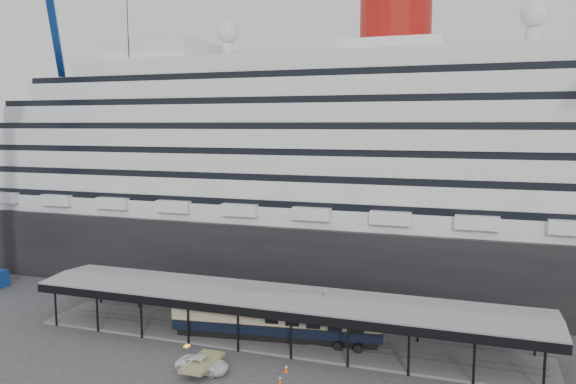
{
  "coord_description": "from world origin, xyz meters",
  "views": [
    {
      "loc": [
        19.97,
        -50.03,
        23.34
      ],
      "look_at": [
        0.13,
        8.0,
        15.93
      ],
      "focal_mm": 35.0,
      "sensor_mm": 36.0,
      "label": 1
    }
  ],
  "objects": [
    {
      "name": "cruise_ship",
      "position": [
        0.05,
        32.0,
        18.35
      ],
      "size": [
        130.0,
        30.0,
        43.9
      ],
      "color": "black",
      "rests_on": "ground"
    },
    {
      "name": "traffic_cone_left",
      "position": [
        -3.98,
        -2.76,
        0.4
      ],
      "size": [
        0.49,
        0.49,
        0.8
      ],
      "rotation": [
        0.0,
        0.0,
        -0.22
      ],
      "color": "red",
      "rests_on": "ground"
    },
    {
      "name": "port_truck",
      "position": [
        -4.16,
        -4.51,
        0.71
      ],
      "size": [
        5.09,
        2.35,
        1.41
      ],
      "primitive_type": "imported",
      "rotation": [
        0.0,
        0.0,
        1.57
      ],
      "color": "white",
      "rests_on": "ground"
    },
    {
      "name": "ground",
      "position": [
        0.0,
        0.0,
        0.0
      ],
      "size": [
        200.0,
        200.0,
        0.0
      ],
      "primitive_type": "plane",
      "color": "#37373A",
      "rests_on": "ground"
    },
    {
      "name": "traffic_cone_right",
      "position": [
        3.4,
        -2.07,
        0.4
      ],
      "size": [
        0.5,
        0.5,
        0.81
      ],
      "rotation": [
        0.0,
        0.0,
        -0.23
      ],
      "color": "#F25E0D",
      "rests_on": "ground"
    },
    {
      "name": "platform_canopy",
      "position": [
        0.0,
        5.0,
        2.36
      ],
      "size": [
        56.0,
        9.18,
        5.3
      ],
      "color": "slate",
      "rests_on": "ground"
    },
    {
      "name": "pullman_carriage",
      "position": [
        -0.16,
        5.0,
        2.72
      ],
      "size": [
        23.07,
        5.94,
        22.46
      ],
      "rotation": [
        0.0,
        0.0,
        0.13
      ],
      "color": "black",
      "rests_on": "ground"
    },
    {
      "name": "traffic_cone_mid",
      "position": [
        3.57,
        -4.29,
        0.34
      ],
      "size": [
        0.45,
        0.45,
        0.69
      ],
      "rotation": [
        0.0,
        0.0,
        0.32
      ],
      "color": "#EC520D",
      "rests_on": "ground"
    }
  ]
}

